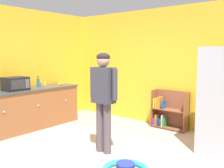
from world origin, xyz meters
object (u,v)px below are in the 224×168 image
kitchen_counter (30,108)px  yellow_cup (45,83)px  microwave (15,84)px  refrigerator (224,101)px  bookshelf (168,112)px  blue_cup (39,85)px  standing_person (103,93)px  ketchup_bottle (25,84)px  banana_bunch (61,84)px  green_glass_bottle (38,82)px

kitchen_counter → yellow_cup: (-0.22, 0.58, 0.50)m
microwave → refrigerator: bearing=22.8°
bookshelf → blue_cup: blue_cup is taller
refrigerator → standing_person: bearing=-141.4°
refrigerator → ketchup_bottle: 4.09m
banana_bunch → yellow_cup: yellow_cup is taller
blue_cup → bookshelf: bearing=34.1°
standing_person → green_glass_bottle: (-2.36, 0.37, -0.02)m
refrigerator → yellow_cup: (-3.98, -0.65, 0.06)m
kitchen_counter → ketchup_bottle: (-0.13, -0.03, 0.55)m
bookshelf → standing_person: (-0.20, -1.97, 0.65)m
refrigerator → bookshelf: (-1.37, 0.71, -0.52)m
kitchen_counter → yellow_cup: yellow_cup is taller
green_glass_bottle → yellow_cup: green_glass_bottle is taller
microwave → green_glass_bottle: (-0.18, 0.68, -0.04)m
standing_person → microwave: bearing=-171.7°
kitchen_counter → yellow_cup: size_ratio=24.64×
bookshelf → green_glass_bottle: size_ratio=3.46×
kitchen_counter → yellow_cup: bearing=110.8°
refrigerator → microwave: size_ratio=3.71×
refrigerator → bookshelf: bearing=152.5°
bookshelf → green_glass_bottle: (-2.56, -1.60, 0.63)m
bookshelf → refrigerator: bearing=-27.5°
refrigerator → bookshelf: size_ratio=2.09×
bookshelf → microwave: microwave is taller
banana_bunch → blue_cup: blue_cup is taller
refrigerator → banana_bunch: 3.74m
banana_bunch → standing_person: bearing=-21.9°
standing_person → banana_bunch: 2.32m
refrigerator → standing_person: 2.01m
green_glass_bottle → refrigerator: bearing=12.7°
banana_bunch → blue_cup: size_ratio=1.64×
kitchen_counter → refrigerator: bearing=18.2°
kitchen_counter → standing_person: bearing=-0.5°
kitchen_counter → yellow_cup: 0.80m
kitchen_counter → banana_bunch: (0.04, 0.84, 0.48)m
kitchen_counter → blue_cup: blue_cup is taller
kitchen_counter → green_glass_bottle: bearing=115.3°
refrigerator → yellow_cup: size_ratio=18.74×
refrigerator → microwave: (-3.74, -1.57, 0.15)m
green_glass_bottle → ketchup_bottle: bearing=-84.5°
bookshelf → kitchen_counter: bearing=-140.8°
kitchen_counter → blue_cup: 0.58m
blue_cup → refrigerator: bearing=13.8°
bookshelf → microwave: size_ratio=1.77×
kitchen_counter → bookshelf: size_ratio=2.75×
ketchup_bottle → yellow_cup: size_ratio=2.59×
refrigerator → ketchup_bottle: refrigerator is taller
banana_bunch → green_glass_bottle: green_glass_bottle is taller
ketchup_bottle → microwave: bearing=-64.4°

